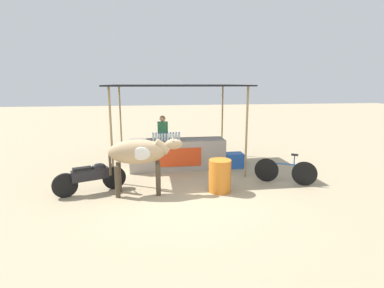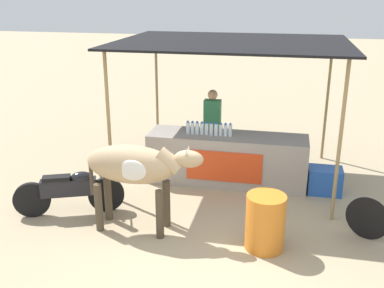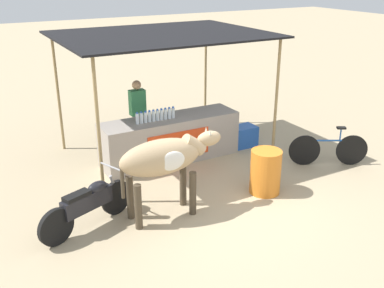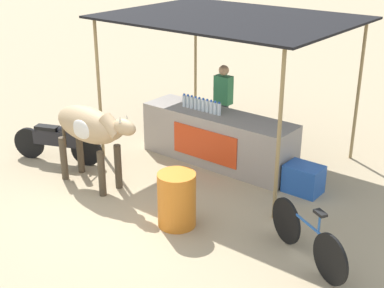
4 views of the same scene
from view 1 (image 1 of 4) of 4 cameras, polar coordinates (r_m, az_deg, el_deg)
The scene contains 10 objects.
ground_plane at distance 7.65m, azimuth -1.14°, elevation -9.31°, with size 60.00×60.00×0.00m, color tan.
stall_counter at distance 9.60m, azimuth -2.79°, elevation -1.97°, with size 3.00×0.82×0.96m.
stall_awning at distance 9.64m, azimuth -3.09°, elevation 10.58°, with size 4.20×3.20×2.67m.
water_bottle_row at distance 9.41m, azimuth -4.92°, elevation 1.42°, with size 0.88×0.07×0.25m.
vendor_behind_counter at distance 10.23m, azimuth -5.57°, elevation 0.95°, with size 0.34×0.22×1.65m.
cooler_box at distance 9.91m, azimuth 7.91°, elevation -3.07°, with size 0.60×0.44×0.48m, color blue.
water_barrel at distance 7.65m, azimuth 5.32°, elevation -6.05°, with size 0.57×0.57×0.83m, color orange.
cow at distance 7.42m, azimuth -9.86°, elevation -1.79°, with size 1.82×0.55×1.44m.
motorcycle_parked at distance 7.95m, azimuth -18.66°, elevation -5.86°, with size 1.70×0.84×0.90m.
bicycle_leaning at distance 8.63m, azimuth 17.35°, elevation -4.96°, with size 1.48×0.82×0.85m.
Camera 1 is at (-0.88, -7.09, 2.73)m, focal length 28.00 mm.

